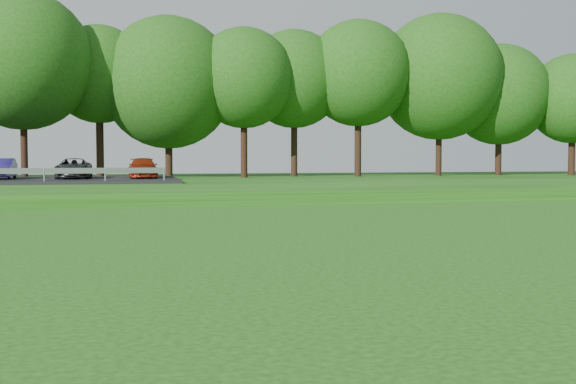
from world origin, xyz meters
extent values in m
cube|color=#18470D|center=(0.00, 34.00, 0.30)|extent=(130.00, 30.00, 0.60)
cube|color=gray|center=(0.00, 20.00, 0.02)|extent=(130.00, 1.60, 0.04)
imported|color=navy|center=(-22.00, 33.00, 1.38)|extent=(1.27, 3.64, 1.20)
imported|color=#35353A|center=(-18.00, 33.00, 1.38)|extent=(1.99, 4.32, 1.20)
imported|color=maroon|center=(-14.00, 33.00, 1.38)|extent=(1.68, 4.14, 1.20)
camera|label=1|loc=(-15.50, -11.37, 2.21)|focal=45.00mm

